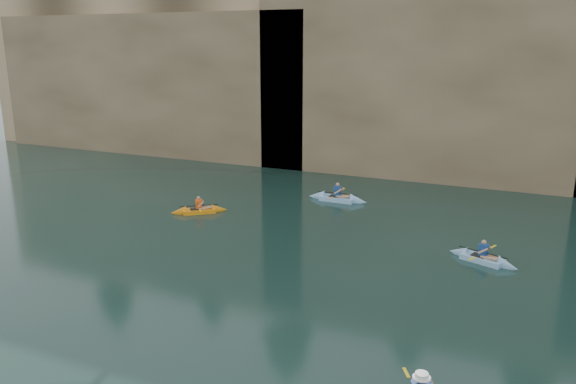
% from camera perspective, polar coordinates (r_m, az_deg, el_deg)
% --- Properties ---
extents(ground, '(160.00, 160.00, 0.00)m').
position_cam_1_polar(ground, '(15.89, -5.11, -16.09)').
color(ground, black).
rests_on(ground, ground).
extents(cliff, '(70.00, 16.00, 12.00)m').
position_cam_1_polar(cliff, '(42.43, 15.09, 11.51)').
color(cliff, tan).
rests_on(cliff, ground).
extents(cliff_slab_west, '(26.00, 2.40, 10.56)m').
position_cam_1_polar(cliff_slab_west, '(43.70, -14.09, 10.72)').
color(cliff_slab_west, '#947C59').
rests_on(cliff_slab_west, ground).
extents(cliff_slab_center, '(24.00, 2.40, 11.40)m').
position_cam_1_polar(cliff_slab_center, '(34.85, 16.34, 10.29)').
color(cliff_slab_center, '#947C59').
rests_on(cliff_slab_center, ground).
extents(sea_cave_west, '(4.50, 1.00, 4.00)m').
position_cam_1_polar(sea_cave_west, '(42.34, -12.20, 6.23)').
color(sea_cave_west, black).
rests_on(sea_cave_west, ground).
extents(sea_cave_center, '(3.50, 1.00, 3.20)m').
position_cam_1_polar(sea_cave_center, '(36.06, 6.23, 4.36)').
color(sea_cave_center, black).
rests_on(sea_cave_center, ground).
extents(kayaker_orange, '(2.61, 2.19, 1.06)m').
position_cam_1_polar(kayaker_orange, '(28.14, -9.02, -1.85)').
color(kayaker_orange, orange).
rests_on(kayaker_orange, ground).
extents(kayaker_ltblue_near, '(2.86, 2.09, 1.10)m').
position_cam_1_polar(kayaker_ltblue_near, '(23.00, 19.14, -6.39)').
color(kayaker_ltblue_near, '#89B9E6').
rests_on(kayaker_ltblue_near, ground).
extents(kayaker_ltblue_mid, '(3.25, 2.43, 1.24)m').
position_cam_1_polar(kayaker_ltblue_mid, '(30.00, 5.03, -0.62)').
color(kayaker_ltblue_mid, '#95C6FA').
rests_on(kayaker_ltblue_mid, ground).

